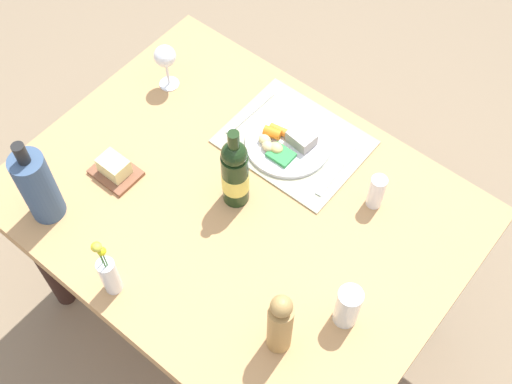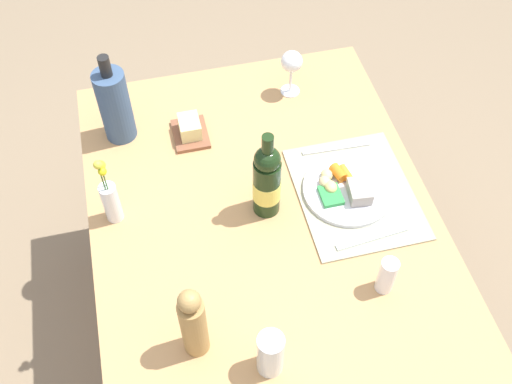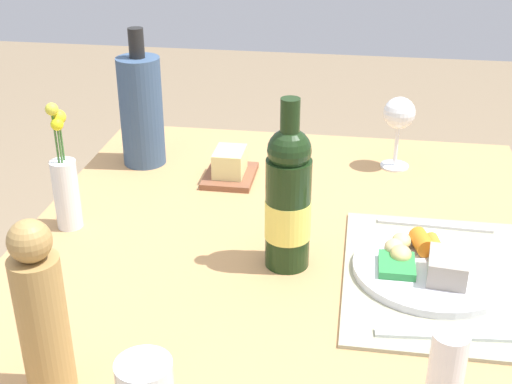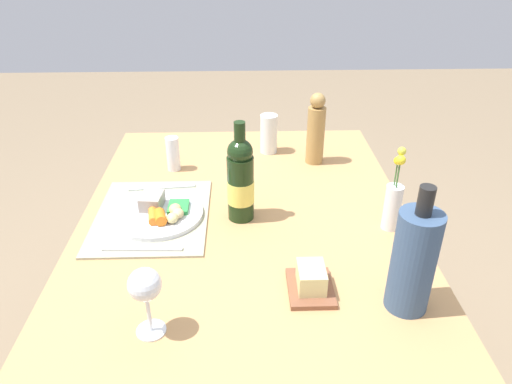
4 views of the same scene
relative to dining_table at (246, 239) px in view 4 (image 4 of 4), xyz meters
The scene contains 14 objects.
ground_plane 0.61m from the dining_table, ahead, with size 8.00×8.00×0.00m, color #836F54.
dining_table is the anchor object (origin of this frame).
placemat 0.28m from the dining_table, 88.41° to the right, with size 0.39×0.31×0.01m, color #9F9E82.
dinner_plate 0.26m from the dining_table, 86.09° to the right, with size 0.25×0.25×0.05m.
fork 0.31m from the dining_table, 119.68° to the right, with size 0.02×0.20×0.01m, color silver.
knife 0.33m from the dining_table, 56.59° to the right, with size 0.01×0.20×0.01m, color silver.
wine_glass 0.52m from the dining_table, 23.97° to the right, with size 0.07×0.07×0.15m.
flower_vase 0.43m from the dining_table, 77.81° to the left, with size 0.05×0.05×0.23m.
butter_dish 0.37m from the dining_table, 23.29° to the left, with size 0.13×0.10×0.06m.
salt_shaker 0.39m from the dining_table, 140.56° to the right, with size 0.04×0.04×0.11m, color white.
pepper_mill 0.45m from the dining_table, 143.82° to the left, with size 0.06×0.06×0.24m.
cooler_bottle 0.55m from the dining_table, 41.62° to the left, with size 0.09×0.09×0.29m.
wine_bottle 0.21m from the dining_table, 34.58° to the right, with size 0.07×0.07×0.28m.
water_tumbler 0.45m from the dining_table, 168.03° to the left, with size 0.06×0.06×0.14m.
Camera 4 is at (1.15, -0.01, 1.42)m, focal length 33.72 mm.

